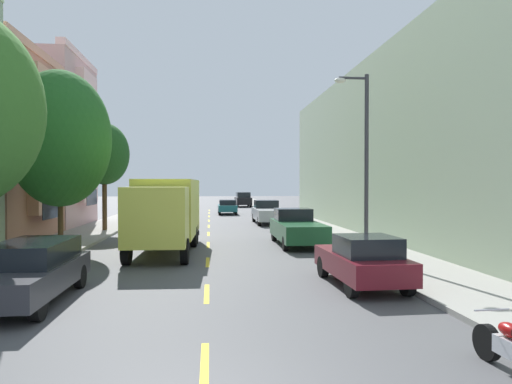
{
  "coord_description": "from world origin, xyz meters",
  "views": [
    {
      "loc": [
        0.09,
        -5.37,
        2.95
      ],
      "look_at": [
        2.95,
        22.91,
        2.48
      ],
      "focal_mm": 32.03,
      "sensor_mm": 36.0,
      "label": 1
    }
  ],
  "objects_px": {
    "parked_wagon_charcoal": "(30,270)",
    "moving_teal_sedan": "(227,207)",
    "street_tree_second": "(60,139)",
    "parked_pickup_forest": "(297,228)",
    "street_lamp": "(363,152)",
    "parked_wagon_white": "(170,203)",
    "street_tree_third": "(104,154)",
    "parked_suv_black": "(243,199)",
    "parked_hatchback_burgundy": "(362,260)",
    "parked_pickup_silver": "(268,213)",
    "parked_pickup_sky": "(152,213)",
    "delivery_box_truck": "(167,210)"
  },
  "relations": [
    {
      "from": "parked_wagon_charcoal",
      "to": "moving_teal_sedan",
      "type": "xyz_separation_m",
      "value": [
        6.2,
        33.43,
        -0.05
      ]
    },
    {
      "from": "street_tree_second",
      "to": "parked_pickup_forest",
      "type": "height_order",
      "value": "street_tree_second"
    },
    {
      "from": "street_lamp",
      "to": "parked_wagon_white",
      "type": "height_order",
      "value": "street_lamp"
    },
    {
      "from": "street_tree_second",
      "to": "street_tree_third",
      "type": "height_order",
      "value": "street_tree_second"
    },
    {
      "from": "parked_wagon_white",
      "to": "parked_suv_black",
      "type": "distance_m",
      "value": 11.79
    },
    {
      "from": "parked_hatchback_burgundy",
      "to": "street_lamp",
      "type": "bearing_deg",
      "value": 71.1
    },
    {
      "from": "street_lamp",
      "to": "parked_pickup_silver",
      "type": "height_order",
      "value": "street_lamp"
    },
    {
      "from": "parked_pickup_sky",
      "to": "parked_hatchback_burgundy",
      "type": "xyz_separation_m",
      "value": [
        8.77,
        -22.39,
        -0.07
      ]
    },
    {
      "from": "street_lamp",
      "to": "parked_pickup_forest",
      "type": "height_order",
      "value": "street_lamp"
    },
    {
      "from": "parked_pickup_silver",
      "to": "moving_teal_sedan",
      "type": "height_order",
      "value": "parked_pickup_silver"
    },
    {
      "from": "street_lamp",
      "to": "delivery_box_truck",
      "type": "distance_m",
      "value": 8.71
    },
    {
      "from": "parked_pickup_sky",
      "to": "parked_suv_black",
      "type": "distance_m",
      "value": 26.61
    },
    {
      "from": "parked_hatchback_burgundy",
      "to": "parked_suv_black",
      "type": "distance_m",
      "value": 47.52
    },
    {
      "from": "delivery_box_truck",
      "to": "moving_teal_sedan",
      "type": "distance_m",
      "value": 25.35
    },
    {
      "from": "parked_hatchback_burgundy",
      "to": "parked_pickup_forest",
      "type": "bearing_deg",
      "value": 91.04
    },
    {
      "from": "parked_wagon_charcoal",
      "to": "parked_suv_black",
      "type": "relative_size",
      "value": 0.97
    },
    {
      "from": "parked_pickup_sky",
      "to": "parked_suv_black",
      "type": "bearing_deg",
      "value": 70.8
    },
    {
      "from": "moving_teal_sedan",
      "to": "parked_pickup_silver",
      "type": "bearing_deg",
      "value": -76.6
    },
    {
      "from": "delivery_box_truck",
      "to": "parked_suv_black",
      "type": "bearing_deg",
      "value": 81.12
    },
    {
      "from": "street_tree_second",
      "to": "parked_pickup_forest",
      "type": "bearing_deg",
      "value": 7.08
    },
    {
      "from": "street_tree_second",
      "to": "parked_suv_black",
      "type": "relative_size",
      "value": 1.61
    },
    {
      "from": "street_lamp",
      "to": "parked_suv_black",
      "type": "bearing_deg",
      "value": 91.98
    },
    {
      "from": "street_tree_third",
      "to": "delivery_box_truck",
      "type": "bearing_deg",
      "value": -62.13
    },
    {
      "from": "delivery_box_truck",
      "to": "parked_pickup_forest",
      "type": "bearing_deg",
      "value": 15.37
    },
    {
      "from": "parked_pickup_forest",
      "to": "parked_wagon_white",
      "type": "height_order",
      "value": "parked_pickup_forest"
    },
    {
      "from": "parked_wagon_white",
      "to": "moving_teal_sedan",
      "type": "bearing_deg",
      "value": -49.13
    },
    {
      "from": "parked_pickup_silver",
      "to": "street_tree_third",
      "type": "bearing_deg",
      "value": -154.21
    },
    {
      "from": "parked_pickup_silver",
      "to": "moving_teal_sedan",
      "type": "distance_m",
      "value": 11.43
    },
    {
      "from": "street_tree_second",
      "to": "parked_wagon_white",
      "type": "xyz_separation_m",
      "value": [
        1.9,
        32.0,
        -4.14
      ]
    },
    {
      "from": "parked_hatchback_burgundy",
      "to": "parked_wagon_white",
      "type": "bearing_deg",
      "value": 102.69
    },
    {
      "from": "parked_wagon_charcoal",
      "to": "parked_pickup_forest",
      "type": "xyz_separation_m",
      "value": [
        8.72,
        10.04,
        0.02
      ]
    },
    {
      "from": "parked_pickup_sky",
      "to": "parked_pickup_silver",
      "type": "distance_m",
      "value": 8.79
    },
    {
      "from": "street_tree_second",
      "to": "moving_teal_sedan",
      "type": "distance_m",
      "value": 26.38
    },
    {
      "from": "parked_hatchback_burgundy",
      "to": "parked_suv_black",
      "type": "xyz_separation_m",
      "value": [
        -0.02,
        47.52,
        0.23
      ]
    },
    {
      "from": "street_tree_second",
      "to": "parked_pickup_sky",
      "type": "bearing_deg",
      "value": 81.75
    },
    {
      "from": "street_tree_second",
      "to": "street_lamp",
      "type": "xyz_separation_m",
      "value": [
        12.35,
        -3.56,
        -0.74
      ]
    },
    {
      "from": "parked_wagon_charcoal",
      "to": "street_lamp",
      "type": "bearing_deg",
      "value": 26.45
    },
    {
      "from": "parked_pickup_sky",
      "to": "street_tree_second",
      "type": "bearing_deg",
      "value": -98.25
    },
    {
      "from": "street_tree_third",
      "to": "parked_hatchback_burgundy",
      "type": "height_order",
      "value": "street_tree_third"
    },
    {
      "from": "parked_pickup_silver",
      "to": "parked_suv_black",
      "type": "xyz_separation_m",
      "value": [
        0.01,
        26.06,
        0.16
      ]
    },
    {
      "from": "parked_hatchback_burgundy",
      "to": "parked_wagon_charcoal",
      "type": "bearing_deg",
      "value": -174.51
    },
    {
      "from": "parked_wagon_charcoal",
      "to": "parked_hatchback_burgundy",
      "type": "relative_size",
      "value": 1.16
    },
    {
      "from": "parked_wagon_charcoal",
      "to": "moving_teal_sedan",
      "type": "bearing_deg",
      "value": 79.49
    },
    {
      "from": "street_lamp",
      "to": "parked_hatchback_burgundy",
      "type": "distance_m",
      "value": 5.7
    },
    {
      "from": "street_tree_second",
      "to": "parked_hatchback_burgundy",
      "type": "height_order",
      "value": "street_tree_second"
    },
    {
      "from": "street_lamp",
      "to": "parked_pickup_sky",
      "type": "bearing_deg",
      "value": 119.52
    },
    {
      "from": "moving_teal_sedan",
      "to": "street_tree_second",
      "type": "bearing_deg",
      "value": -108.35
    },
    {
      "from": "street_lamp",
      "to": "parked_pickup_silver",
      "type": "bearing_deg",
      "value": 95.0
    },
    {
      "from": "delivery_box_truck",
      "to": "parked_suv_black",
      "type": "relative_size",
      "value": 1.66
    },
    {
      "from": "street_tree_third",
      "to": "moving_teal_sedan",
      "type": "relative_size",
      "value": 1.47
    }
  ]
}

